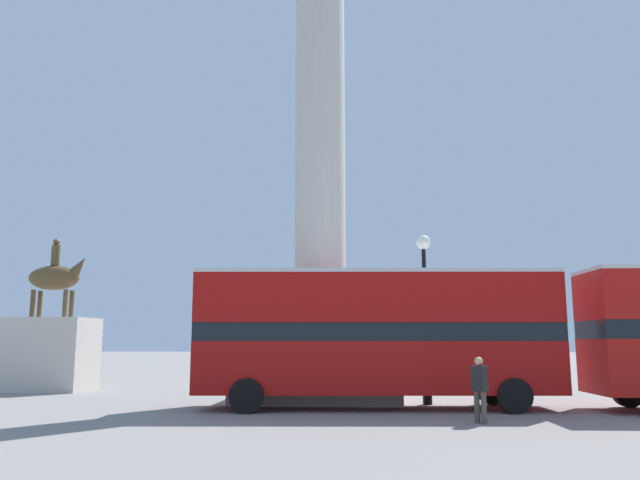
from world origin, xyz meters
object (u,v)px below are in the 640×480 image
Objects in this scene: monument_column at (320,229)px; pedestrian_near_lamp at (480,386)px; bus_a at (376,332)px; equestrian_statue at (50,346)px; street_lamp at (425,297)px.

pedestrian_near_lamp is (4.52, -6.55, -5.32)m from monument_column.
pedestrian_near_lamp is at bearing -55.38° from monument_column.
monument_column is 9.57m from pedestrian_near_lamp.
equestrian_statue is (-13.69, 6.21, -0.48)m from bus_a.
street_lamp is (3.66, -1.81, -2.71)m from monument_column.
monument_column is at bearing 117.45° from bus_a.
street_lamp is 5.48m from pedestrian_near_lamp.
street_lamp is at bearing -16.78° from equestrian_statue.
equestrian_statue is at bearing 165.93° from monument_column.
street_lamp is at bearing 37.31° from bus_a.
monument_column is 12.84m from equestrian_statue.
equestrian_statue is (-11.71, 2.94, -4.38)m from monument_column.
monument_column reaches higher than street_lamp.
bus_a is 4.38m from pedestrian_near_lamp.
monument_column is 3.44× the size of street_lamp.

